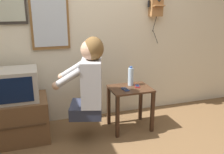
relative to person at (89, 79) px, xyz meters
The scene contains 11 objects.
wall_back 0.81m from the person, 84.45° to the left, with size 6.80×0.05×2.55m.
side_table 0.64m from the person, ahead, with size 0.51×0.41×0.55m.
person is the anchor object (origin of this frame).
tv_stand 1.01m from the person, 163.95° to the left, with size 0.74×0.52×0.50m.
television 0.89m from the person, 164.25° to the left, with size 0.58×0.41×0.36m.
wall_phone_antique 1.47m from the person, 26.41° to the left, with size 0.21×0.19×0.79m.
framed_picture 1.28m from the person, 143.34° to the left, with size 0.34×0.03×0.51m.
wall_mirror 0.93m from the person, 121.53° to the left, with size 0.47×0.03×0.75m.
cell_phone_held 0.49m from the person, ahead, with size 0.07×0.13×0.01m.
cell_phone_spare 0.68m from the person, ahead, with size 0.10×0.14×0.01m.
water_bottle 0.61m from the person, 17.63° to the left, with size 0.07×0.07×0.25m.
Camera 1 is at (-0.60, -2.05, 1.53)m, focal length 38.00 mm.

